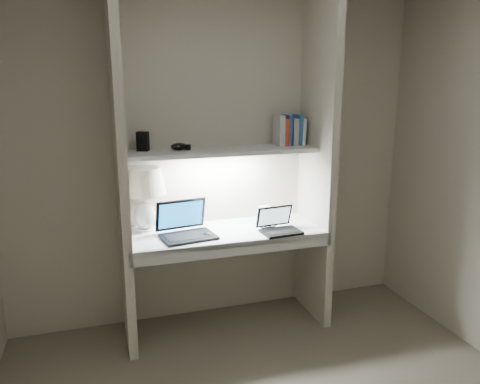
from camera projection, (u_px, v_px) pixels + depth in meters
name	position (u px, v px, depth m)	size (l,w,h in m)	color
back_wall	(216.00, 161.00, 3.61)	(3.20, 0.01, 2.50)	beige
alcove_panel_left	(121.00, 173.00, 3.15)	(0.06, 0.55, 2.50)	beige
alcove_panel_right	(317.00, 162.00, 3.57)	(0.06, 0.55, 2.50)	beige
desk	(226.00, 233.00, 3.48)	(1.40, 0.55, 0.04)	white
desk_apron	(236.00, 248.00, 3.24)	(1.46, 0.03, 0.10)	silver
shelf	(222.00, 151.00, 3.42)	(1.40, 0.36, 0.03)	silver
strip_light	(222.00, 154.00, 3.43)	(0.60, 0.04, 0.01)	white
table_lamp	(144.00, 189.00, 3.38)	(0.33, 0.33, 0.48)	white
laptop_main	(185.00, 228.00, 3.34)	(0.42, 0.37, 0.25)	black
laptop_netbook	(279.00, 226.00, 3.44)	(0.30, 0.27, 0.18)	black
speaker	(265.00, 214.00, 3.67)	(0.09, 0.06, 0.12)	silver
mouse	(208.00, 235.00, 3.32)	(0.09, 0.05, 0.03)	black
cable_coil	(269.00, 225.00, 3.57)	(0.11, 0.11, 0.01)	black
sticky_note	(165.00, 238.00, 3.31)	(0.08, 0.08, 0.00)	#FFFC35
book_row	(289.00, 131.00, 3.62)	(0.22, 0.15, 0.23)	silver
shelf_box	(143.00, 141.00, 3.32)	(0.08, 0.06, 0.14)	black
shelf_gadget	(179.00, 146.00, 3.36)	(0.12, 0.09, 0.05)	black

